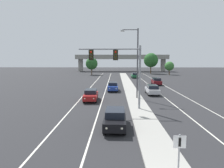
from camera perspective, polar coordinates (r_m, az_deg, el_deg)
median_island at (r=25.69m, az=7.35°, el=-5.91°), size 2.40×110.00×0.15m
lane_stripe_oncoming_center at (r=32.46m, az=-2.31°, el=-3.22°), size 0.14×100.00×0.01m
lane_stripe_receding_center at (r=33.26m, az=14.11°, el=-3.18°), size 0.14×100.00×0.01m
edge_stripe_left at (r=32.81m, az=-8.08°, el=-3.17°), size 0.14×100.00×0.01m
edge_stripe_right at (r=34.16m, az=19.51°, el=-3.11°), size 0.14×100.00×0.01m
overhead_signal_mast at (r=22.77m, az=2.46°, el=5.74°), size 7.00×0.44×7.20m
median_sign_post at (r=10.47m, az=18.55°, el=-17.40°), size 0.60×0.10×2.20m
street_lamp_median at (r=29.27m, az=6.84°, el=6.99°), size 2.58×0.28×10.00m
car_oncoming_black at (r=17.38m, az=0.88°, el=-9.72°), size 1.92×4.51×1.58m
car_oncoming_red at (r=28.42m, az=-6.02°, el=-3.08°), size 1.92×4.51×1.58m
car_oncoming_blue at (r=36.80m, az=0.22°, el=-0.69°), size 1.87×4.49×1.58m
car_receding_silver at (r=33.78m, az=11.36°, el=-1.54°), size 1.82×4.47×1.58m
car_receding_darkred at (r=46.50m, az=12.50°, el=0.80°), size 1.91×4.51×1.58m
car_receding_green at (r=61.84m, az=6.45°, el=2.48°), size 1.87×4.49×1.58m
overpass_bridge at (r=93.82m, az=2.79°, el=7.15°), size 42.40×6.40×7.65m
tree_far_right_c at (r=76.54m, az=16.00°, el=4.90°), size 3.35×3.35×4.84m
tree_far_left_b at (r=73.17m, az=-5.80°, el=5.76°), size 4.31×4.31×6.24m
tree_far_right_b at (r=80.61m, az=11.00°, el=6.65°), size 5.58×5.58×8.07m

